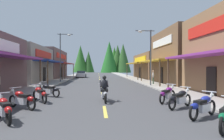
{
  "coord_description": "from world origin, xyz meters",
  "views": [
    {
      "loc": [
        -0.33,
        -1.3,
        2.02
      ],
      "look_at": [
        2.08,
        30.55,
        1.65
      ],
      "focal_mm": 30.1,
      "sensor_mm": 36.0,
      "label": 1
    }
  ],
  "objects_px": {
    "motorcycle_parked_left_2": "(40,94)",
    "rider_cruising_lead": "(104,91)",
    "pedestrian_by_shop": "(153,76)",
    "motorcycle_parked_right_2": "(180,98)",
    "motorcycle_parked_right_3": "(167,94)",
    "motorcycle_parked_left_3": "(48,90)",
    "motorcycle_parked_right_1": "(203,106)",
    "motorcycle_parked_left_0": "(4,108)",
    "parked_car_curbside": "(81,74)",
    "streetlamp_right": "(148,50)",
    "motorcycle_parked_left_1": "(22,99)",
    "streetlamp_left": "(63,51)"
  },
  "relations": [
    {
      "from": "motorcycle_parked_left_0",
      "to": "motorcycle_parked_left_2",
      "type": "relative_size",
      "value": 1.01
    },
    {
      "from": "motorcycle_parked_right_1",
      "to": "motorcycle_parked_right_3",
      "type": "xyz_separation_m",
      "value": [
        -0.17,
        3.43,
        0.0
      ]
    },
    {
      "from": "motorcycle_parked_left_1",
      "to": "pedestrian_by_shop",
      "type": "height_order",
      "value": "pedestrian_by_shop"
    },
    {
      "from": "motorcycle_parked_right_1",
      "to": "motorcycle_parked_right_2",
      "type": "bearing_deg",
      "value": 59.94
    },
    {
      "from": "motorcycle_parked_left_1",
      "to": "rider_cruising_lead",
      "type": "xyz_separation_m",
      "value": [
        4.11,
        1.73,
        0.17
      ]
    },
    {
      "from": "motorcycle_parked_left_0",
      "to": "motorcycle_parked_left_1",
      "type": "distance_m",
      "value": 2.18
    },
    {
      "from": "streetlamp_left",
      "to": "parked_car_curbside",
      "type": "height_order",
      "value": "streetlamp_left"
    },
    {
      "from": "motorcycle_parked_right_2",
      "to": "motorcycle_parked_right_3",
      "type": "height_order",
      "value": "same"
    },
    {
      "from": "motorcycle_parked_left_2",
      "to": "pedestrian_by_shop",
      "type": "height_order",
      "value": "pedestrian_by_shop"
    },
    {
      "from": "motorcycle_parked_right_1",
      "to": "motorcycle_parked_left_1",
      "type": "relative_size",
      "value": 1.02
    },
    {
      "from": "motorcycle_parked_right_1",
      "to": "motorcycle_parked_left_3",
      "type": "xyz_separation_m",
      "value": [
        -7.7,
        6.07,
        0.0
      ]
    },
    {
      "from": "motorcycle_parked_left_2",
      "to": "motorcycle_parked_left_3",
      "type": "distance_m",
      "value": 2.05
    },
    {
      "from": "streetlamp_right",
      "to": "motorcycle_parked_left_0",
      "type": "bearing_deg",
      "value": -125.14
    },
    {
      "from": "motorcycle_parked_right_2",
      "to": "motorcycle_parked_left_3",
      "type": "xyz_separation_m",
      "value": [
        -7.57,
        4.23,
        0.0
      ]
    },
    {
      "from": "streetlamp_right",
      "to": "motorcycle_parked_left_0",
      "type": "height_order",
      "value": "streetlamp_right"
    },
    {
      "from": "streetlamp_right",
      "to": "motorcycle_parked_right_3",
      "type": "xyz_separation_m",
      "value": [
        -1.35,
        -9.35,
        -3.52
      ]
    },
    {
      "from": "rider_cruising_lead",
      "to": "parked_car_curbside",
      "type": "bearing_deg",
      "value": 4.62
    },
    {
      "from": "motorcycle_parked_left_0",
      "to": "motorcycle_parked_left_3",
      "type": "distance_m",
      "value": 6.02
    },
    {
      "from": "motorcycle_parked_left_1",
      "to": "parked_car_curbside",
      "type": "bearing_deg",
      "value": -54.8
    },
    {
      "from": "motorcycle_parked_right_1",
      "to": "motorcycle_parked_right_3",
      "type": "distance_m",
      "value": 3.44
    },
    {
      "from": "motorcycle_parked_right_1",
      "to": "motorcycle_parked_right_3",
      "type": "bearing_deg",
      "value": 58.84
    },
    {
      "from": "streetlamp_right",
      "to": "motorcycle_parked_right_1",
      "type": "bearing_deg",
      "value": -95.27
    },
    {
      "from": "motorcycle_parked_right_1",
      "to": "motorcycle_parked_left_0",
      "type": "xyz_separation_m",
      "value": [
        -7.78,
        0.06,
        0.0
      ]
    },
    {
      "from": "motorcycle_parked_left_1",
      "to": "motorcycle_parked_right_1",
      "type": "bearing_deg",
      "value": -159.95
    },
    {
      "from": "streetlamp_right",
      "to": "motorcycle_parked_right_1",
      "type": "height_order",
      "value": "streetlamp_right"
    },
    {
      "from": "parked_car_curbside",
      "to": "motorcycle_parked_right_3",
      "type": "bearing_deg",
      "value": -168.57
    },
    {
      "from": "motorcycle_parked_right_3",
      "to": "rider_cruising_lead",
      "type": "bearing_deg",
      "value": 125.76
    },
    {
      "from": "rider_cruising_lead",
      "to": "motorcycle_parked_left_1",
      "type": "bearing_deg",
      "value": 109.76
    },
    {
      "from": "motorcycle_parked_right_1",
      "to": "pedestrian_by_shop",
      "type": "relative_size",
      "value": 1.06
    },
    {
      "from": "motorcycle_parked_right_1",
      "to": "motorcycle_parked_left_1",
      "type": "xyz_separation_m",
      "value": [
        -7.98,
        2.23,
        0.0
      ]
    },
    {
      "from": "motorcycle_parked_left_2",
      "to": "pedestrian_by_shop",
      "type": "bearing_deg",
      "value": -80.12
    },
    {
      "from": "pedestrian_by_shop",
      "to": "parked_car_curbside",
      "type": "bearing_deg",
      "value": 128.62
    },
    {
      "from": "motorcycle_parked_left_2",
      "to": "rider_cruising_lead",
      "type": "xyz_separation_m",
      "value": [
        3.8,
        -0.06,
        0.17
      ]
    },
    {
      "from": "streetlamp_left",
      "to": "rider_cruising_lead",
      "type": "xyz_separation_m",
      "value": [
        5.17,
        -14.66,
        -3.65
      ]
    },
    {
      "from": "motorcycle_parked_left_3",
      "to": "streetlamp_left",
      "type": "bearing_deg",
      "value": -52.33
    },
    {
      "from": "motorcycle_parked_left_0",
      "to": "motorcycle_parked_left_3",
      "type": "xyz_separation_m",
      "value": [
        0.08,
        6.02,
        0.0
      ]
    },
    {
      "from": "streetlamp_left",
      "to": "motorcycle_parked_left_0",
      "type": "relative_size",
      "value": 3.73
    },
    {
      "from": "motorcycle_parked_right_3",
      "to": "parked_car_curbside",
      "type": "xyz_separation_m",
      "value": [
        -7.57,
        29.13,
        0.2
      ]
    },
    {
      "from": "motorcycle_parked_right_2",
      "to": "motorcycle_parked_left_3",
      "type": "distance_m",
      "value": 8.67
    },
    {
      "from": "pedestrian_by_shop",
      "to": "motorcycle_parked_right_2",
      "type": "bearing_deg",
      "value": -90.97
    },
    {
      "from": "streetlamp_right",
      "to": "parked_car_curbside",
      "type": "distance_m",
      "value": 21.95
    },
    {
      "from": "motorcycle_parked_right_3",
      "to": "motorcycle_parked_left_1",
      "type": "relative_size",
      "value": 0.9
    },
    {
      "from": "streetlamp_left",
      "to": "rider_cruising_lead",
      "type": "bearing_deg",
      "value": -70.57
    },
    {
      "from": "motorcycle_parked_left_3",
      "to": "pedestrian_by_shop",
      "type": "xyz_separation_m",
      "value": [
        9.96,
        8.3,
        0.52
      ]
    },
    {
      "from": "streetlamp_left",
      "to": "motorcycle_parked_left_1",
      "type": "distance_m",
      "value": 16.86
    },
    {
      "from": "motorcycle_parked_left_2",
      "to": "motorcycle_parked_left_3",
      "type": "xyz_separation_m",
      "value": [
        -0.03,
        2.05,
        0.0
      ]
    },
    {
      "from": "streetlamp_right",
      "to": "rider_cruising_lead",
      "type": "distance_m",
      "value": 10.7
    },
    {
      "from": "motorcycle_parked_left_2",
      "to": "motorcycle_parked_left_3",
      "type": "relative_size",
      "value": 0.95
    },
    {
      "from": "motorcycle_parked_right_3",
      "to": "motorcycle_parked_left_2",
      "type": "bearing_deg",
      "value": 129.4
    },
    {
      "from": "motorcycle_parked_left_0",
      "to": "motorcycle_parked_left_2",
      "type": "xyz_separation_m",
      "value": [
        0.11,
        3.96,
        0.0
      ]
    }
  ]
}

